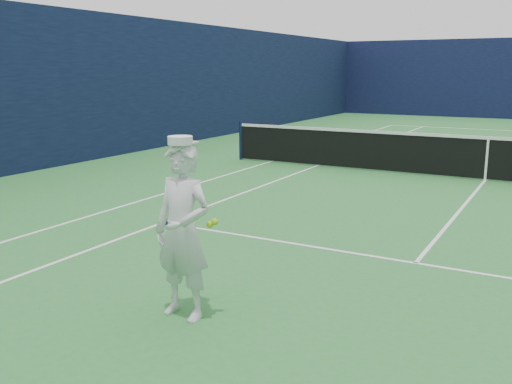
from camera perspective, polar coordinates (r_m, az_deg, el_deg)
ground at (r=13.86m, az=21.91°, el=1.05°), size 80.00×80.00×0.00m
court_markings at (r=13.86m, az=21.91°, el=1.06°), size 11.03×23.83×0.01m
windscreen_fence at (r=13.65m, az=22.58°, el=9.31°), size 20.12×36.12×4.00m
tennis_net at (r=13.78m, az=22.10°, el=3.31°), size 12.88×0.09×1.07m
tennis_player at (r=5.70m, az=-7.34°, el=-3.90°), size 0.76×0.50×1.84m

